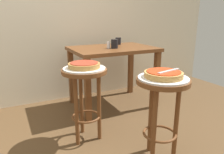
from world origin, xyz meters
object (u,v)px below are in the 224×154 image
Objects in this scene: serving_plate_middle at (84,68)px; pizza_server_knife at (169,71)px; stool_middle at (85,88)px; cup_near_edge at (115,44)px; serving_plate_foreground at (163,78)px; condiment_shaker at (108,45)px; pizza_foreground at (163,74)px; pizza_middle at (84,65)px; cup_far_edge at (118,41)px; dining_table at (113,57)px; stool_foreground at (162,101)px.

pizza_server_knife is at bearing -51.70° from serving_plate_middle.
cup_near_edge is at bearing 43.01° from stool_middle.
serving_plate_foreground is 1.11m from condiment_shaker.
condiment_shaker reaches higher than serving_plate_foreground.
pizza_foreground is at bearing 0.00° from serving_plate_foreground.
pizza_server_knife reaches higher than pizza_middle.
pizza_middle is 2.58× the size of cup_near_edge.
serving_plate_middle is at bearing 127.36° from serving_plate_foreground.
condiment_shaker is (0.50, 0.56, 0.08)m from pizza_middle.
cup_far_edge is at bearing 65.41° from pizza_server_knife.
serving_plate_middle is 1.12m from cup_far_edge.
pizza_server_knife is at bearing -103.12° from cup_far_edge.
dining_table is at bearing 77.41° from cup_near_edge.
serving_plate_middle is at bearing -133.24° from cup_far_edge.
serving_plate_foreground is 3.51× the size of cup_near_edge.
stool_foreground is 1.14m from condiment_shaker.
stool_foreground is 1.16m from dining_table.
pizza_server_knife is (0.44, -0.56, 0.03)m from pizza_middle.
condiment_shaker is (0.50, 0.56, 0.11)m from serving_plate_middle.
cup_far_edge reaches higher than stool_middle.
pizza_server_knife is at bearing -51.70° from pizza_middle.
stool_foreground is at bearing -90.00° from pizza_foreground.
condiment_shaker reaches higher than stool_middle.
stool_middle is at bearing 127.36° from pizza_foreground.
condiment_shaker is at bearing 85.54° from serving_plate_foreground.
serving_plate_foreground is at bearing -52.64° from pizza_middle.
stool_middle is at bearing -133.75° from dining_table.
dining_table reaches higher than serving_plate_middle.
cup_far_edge is (0.20, 0.29, -0.01)m from cup_near_edge.
cup_far_edge is 1.21× the size of condiment_shaker.
stool_foreground is 8.89× the size of condiment_shaker.
pizza_middle is at bearing -133.24° from cup_far_edge.
stool_middle is at bearing 45.00° from pizza_middle.
serving_plate_foreground and serving_plate_middle have the same top height.
serving_plate_middle is (-0.41, 0.54, -0.03)m from pizza_foreground.
stool_foreground is at bearing -52.64° from stool_middle.
stool_foreground is 0.68m from stool_middle.
stool_foreground is 0.68× the size of dining_table.
cup_far_edge is at bearing 48.30° from dining_table.
pizza_server_knife is (0.44, -0.56, 0.06)m from serving_plate_middle.
cup_near_edge reaches higher than cup_far_edge.
cup_far_edge is at bearing 75.49° from pizza_foreground.
serving_plate_middle is 0.03m from pizza_middle.
pizza_foreground reaches higher than serving_plate_middle.
pizza_middle reaches higher than serving_plate_foreground.
serving_plate_foreground is at bearing -98.22° from dining_table.
stool_foreground is 1.84× the size of serving_plate_middle.
dining_table is 0.18m from condiment_shaker.
dining_table is 1.18m from pizza_server_knife.
stool_foreground is 1.00× the size of stool_middle.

